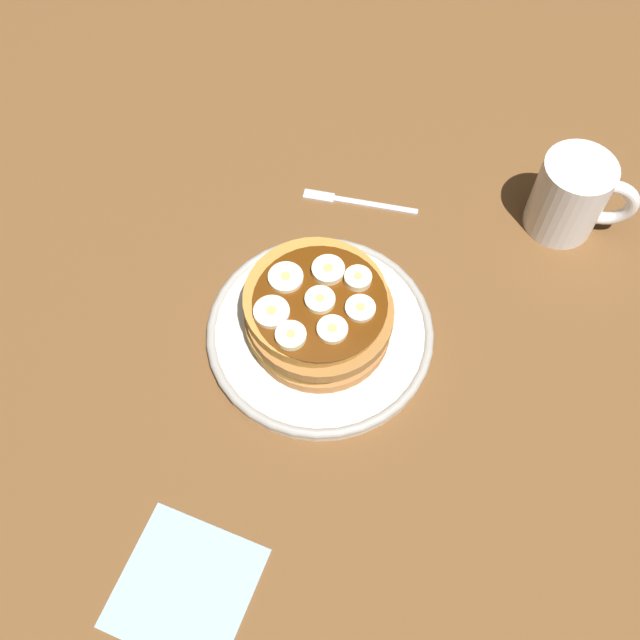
% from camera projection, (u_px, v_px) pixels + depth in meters
% --- Properties ---
extents(ground_plane, '(1.40, 1.40, 0.03)m').
position_uv_depth(ground_plane, '(320.00, 343.00, 0.73)').
color(ground_plane, brown).
extents(plate, '(0.23, 0.23, 0.02)m').
position_uv_depth(plate, '(320.00, 332.00, 0.71)').
color(plate, silver).
rests_on(plate, ground_plane).
extents(pancake_stack, '(0.14, 0.15, 0.05)m').
position_uv_depth(pancake_stack, '(316.00, 315.00, 0.68)').
color(pancake_stack, '#B97641').
rests_on(pancake_stack, plate).
extents(banana_slice_0, '(0.03, 0.03, 0.01)m').
position_uv_depth(banana_slice_0, '(318.00, 299.00, 0.65)').
color(banana_slice_0, '#F8EEB8').
rests_on(banana_slice_0, pancake_stack).
extents(banana_slice_1, '(0.03, 0.03, 0.01)m').
position_uv_depth(banana_slice_1, '(332.00, 330.00, 0.64)').
color(banana_slice_1, '#F8E8B2').
rests_on(banana_slice_1, pancake_stack).
extents(banana_slice_2, '(0.03, 0.03, 0.01)m').
position_uv_depth(banana_slice_2, '(360.00, 309.00, 0.65)').
color(banana_slice_2, beige).
rests_on(banana_slice_2, pancake_stack).
extents(banana_slice_3, '(0.03, 0.03, 0.01)m').
position_uv_depth(banana_slice_3, '(325.00, 270.00, 0.67)').
color(banana_slice_3, beige).
rests_on(banana_slice_3, pancake_stack).
extents(banana_slice_4, '(0.03, 0.03, 0.01)m').
position_uv_depth(banana_slice_4, '(272.00, 312.00, 0.65)').
color(banana_slice_4, '#F3E7C4').
rests_on(banana_slice_4, pancake_stack).
extents(banana_slice_5, '(0.03, 0.03, 0.01)m').
position_uv_depth(banana_slice_5, '(291.00, 336.00, 0.63)').
color(banana_slice_5, '#F5F4BC').
rests_on(banana_slice_5, pancake_stack).
extents(banana_slice_6, '(0.03, 0.03, 0.01)m').
position_uv_depth(banana_slice_6, '(286.00, 278.00, 0.66)').
color(banana_slice_6, '#FDEDC4').
rests_on(banana_slice_6, pancake_stack).
extents(banana_slice_7, '(0.03, 0.03, 0.01)m').
position_uv_depth(banana_slice_7, '(358.00, 279.00, 0.66)').
color(banana_slice_7, '#FBE8B7').
rests_on(banana_slice_7, pancake_stack).
extents(coffee_mug, '(0.11, 0.08, 0.09)m').
position_uv_depth(coffee_mug, '(573.00, 196.00, 0.74)').
color(coffee_mug, white).
rests_on(coffee_mug, ground_plane).
extents(napkin, '(0.12, 0.12, 0.00)m').
position_uv_depth(napkin, '(185.00, 587.00, 0.59)').
color(napkin, '#99B2BF').
rests_on(napkin, ground_plane).
extents(fork, '(0.13, 0.01, 0.01)m').
position_uv_depth(fork, '(353.00, 201.00, 0.80)').
color(fork, silver).
rests_on(fork, ground_plane).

